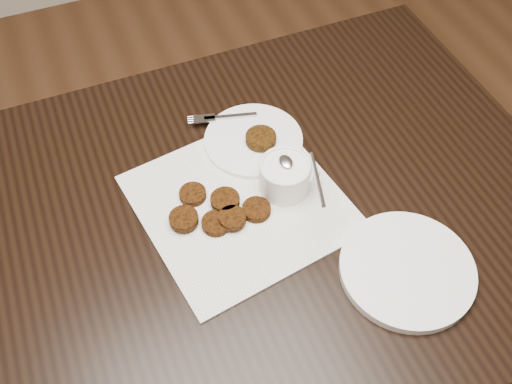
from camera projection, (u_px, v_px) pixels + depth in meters
table at (215, 323)px, 1.28m from camera, size 1.29×0.83×0.75m
napkin at (240, 203)px, 1.01m from camera, size 0.38×0.38×0.00m
sauce_ramekin at (285, 164)px, 0.98m from camera, size 0.15×0.15×0.12m
patty_cluster at (219, 213)px, 0.98m from camera, size 0.23×0.23×0.02m
plate_with_patty at (253, 138)px, 1.08m from camera, size 0.23×0.23×0.03m
plate_empty at (407, 269)px, 0.92m from camera, size 0.27×0.27×0.02m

